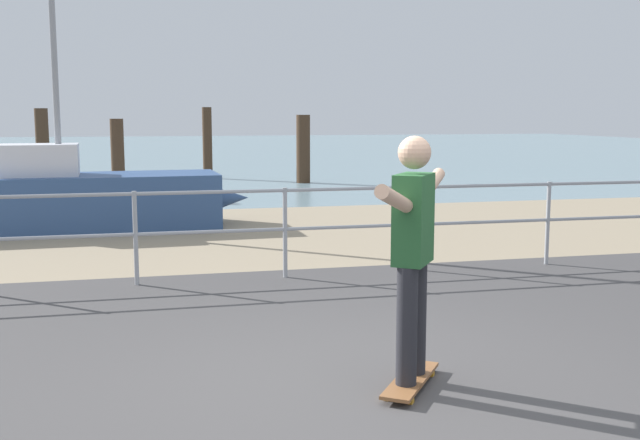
% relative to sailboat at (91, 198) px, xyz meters
% --- Properties ---
extents(beach_strip, '(24.00, 6.00, 0.04)m').
position_rel_sailboat_xyz_m(beach_strip, '(2.25, -0.98, -0.53)').
color(beach_strip, tan).
rests_on(beach_strip, ground).
extents(sea_surface, '(72.00, 50.00, 0.04)m').
position_rel_sailboat_xyz_m(sea_surface, '(2.25, 27.02, -0.53)').
color(sea_surface, '#75939E').
rests_on(sea_surface, ground).
extents(railing_fence, '(11.61, 0.05, 1.05)m').
position_rel_sailboat_xyz_m(railing_fence, '(1.55, -4.38, 0.17)').
color(railing_fence, '#9EA0A5').
rests_on(railing_fence, ground).
extents(sailboat, '(4.99, 1.58, 5.67)m').
position_rel_sailboat_xyz_m(sailboat, '(0.00, 0.00, 0.00)').
color(sailboat, '#335184').
rests_on(sailboat, ground).
extents(skateboard, '(0.63, 0.77, 0.08)m').
position_rel_sailboat_xyz_m(skateboard, '(2.55, -8.04, -0.46)').
color(skateboard, brown).
rests_on(skateboard, ground).
extents(skateboarder, '(0.91, 1.23, 1.65)m').
position_rel_sailboat_xyz_m(skateboarder, '(2.55, -8.04, 0.49)').
color(skateboarder, '#26262B').
rests_on(skateboarder, skateboard).
extents(groyne_post_0, '(0.40, 0.40, 2.04)m').
position_rel_sailboat_xyz_m(groyne_post_0, '(-2.07, 11.75, 0.49)').
color(groyne_post_0, '#422D1E').
rests_on(groyne_post_0, ground).
extents(groyne_post_1, '(0.29, 0.29, 1.77)m').
position_rel_sailboat_xyz_m(groyne_post_1, '(0.32, 4.80, 0.36)').
color(groyne_post_1, '#422D1E').
rests_on(groyne_post_1, ground).
extents(groyne_post_2, '(0.27, 0.27, 2.06)m').
position_rel_sailboat_xyz_m(groyne_post_2, '(2.71, 9.34, 0.50)').
color(groyne_post_2, '#422D1E').
rests_on(groyne_post_2, ground).
extents(groyne_post_3, '(0.37, 0.37, 1.85)m').
position_rel_sailboat_xyz_m(groyne_post_3, '(5.10, 7.30, 0.40)').
color(groyne_post_3, '#422D1E').
rests_on(groyne_post_3, ground).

